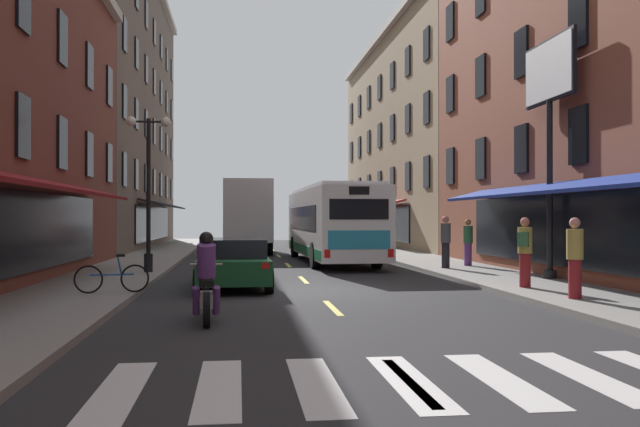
{
  "coord_description": "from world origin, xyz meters",
  "views": [
    {
      "loc": [
        -1.98,
        -17.77,
        1.92
      ],
      "look_at": [
        1.17,
        8.45,
        2.07
      ],
      "focal_mm": 38.13,
      "sensor_mm": 36.0,
      "label": 1
    }
  ],
  "objects_px": {
    "transit_bus": "(331,223)",
    "street_lamp_twin": "(148,186)",
    "bicycle_near": "(112,277)",
    "billboard_sign": "(549,94)",
    "pedestrian_far": "(446,241)",
    "motorcycle_rider": "(206,283)",
    "sedan_near": "(233,263)",
    "pedestrian_mid": "(468,242)",
    "pedestrian_rear": "(575,257)",
    "box_truck": "(248,217)",
    "sedan_mid": "(244,235)",
    "pedestrian_near": "(525,250)"
  },
  "relations": [
    {
      "from": "sedan_mid",
      "to": "pedestrian_rear",
      "type": "bearing_deg",
      "value": -78.49
    },
    {
      "from": "sedan_near",
      "to": "transit_bus",
      "type": "bearing_deg",
      "value": 67.71
    },
    {
      "from": "pedestrian_rear",
      "to": "pedestrian_mid",
      "type": "bearing_deg",
      "value": -89.68
    },
    {
      "from": "box_truck",
      "to": "street_lamp_twin",
      "type": "bearing_deg",
      "value": -104.21
    },
    {
      "from": "sedan_near",
      "to": "street_lamp_twin",
      "type": "xyz_separation_m",
      "value": [
        -2.77,
        3.96,
        2.27
      ]
    },
    {
      "from": "pedestrian_near",
      "to": "street_lamp_twin",
      "type": "bearing_deg",
      "value": -176.57
    },
    {
      "from": "billboard_sign",
      "to": "pedestrian_far",
      "type": "xyz_separation_m",
      "value": [
        -1.79,
        4.32,
        -4.43
      ]
    },
    {
      "from": "pedestrian_rear",
      "to": "bicycle_near",
      "type": "bearing_deg",
      "value": -6.62
    },
    {
      "from": "motorcycle_rider",
      "to": "pedestrian_near",
      "type": "distance_m",
      "value": 8.75
    },
    {
      "from": "sedan_near",
      "to": "pedestrian_mid",
      "type": "xyz_separation_m",
      "value": [
        8.58,
        5.54,
        0.34
      ]
    },
    {
      "from": "transit_bus",
      "to": "bicycle_near",
      "type": "height_order",
      "value": "transit_bus"
    },
    {
      "from": "sedan_near",
      "to": "pedestrian_rear",
      "type": "distance_m",
      "value": 8.8
    },
    {
      "from": "billboard_sign",
      "to": "bicycle_near",
      "type": "relative_size",
      "value": 4.11
    },
    {
      "from": "box_truck",
      "to": "sedan_mid",
      "type": "height_order",
      "value": "box_truck"
    },
    {
      "from": "sedan_mid",
      "to": "bicycle_near",
      "type": "xyz_separation_m",
      "value": [
        -3.38,
        -31.5,
        -0.2
      ]
    },
    {
      "from": "sedan_mid",
      "to": "pedestrian_far",
      "type": "bearing_deg",
      "value": -74.6
    },
    {
      "from": "bicycle_near",
      "to": "pedestrian_mid",
      "type": "height_order",
      "value": "pedestrian_mid"
    },
    {
      "from": "sedan_mid",
      "to": "pedestrian_far",
      "type": "height_order",
      "value": "pedestrian_far"
    },
    {
      "from": "billboard_sign",
      "to": "sedan_mid",
      "type": "distance_m",
      "value": 30.75
    },
    {
      "from": "pedestrian_far",
      "to": "transit_bus",
      "type": "bearing_deg",
      "value": 179.27
    },
    {
      "from": "pedestrian_near",
      "to": "pedestrian_far",
      "type": "xyz_separation_m",
      "value": [
        0.0,
        6.66,
        0.01
      ]
    },
    {
      "from": "box_truck",
      "to": "motorcycle_rider",
      "type": "bearing_deg",
      "value": -92.66
    },
    {
      "from": "sedan_mid",
      "to": "street_lamp_twin",
      "type": "relative_size",
      "value": 0.89
    },
    {
      "from": "street_lamp_twin",
      "to": "sedan_mid",
      "type": "bearing_deg",
      "value": 82.49
    },
    {
      "from": "bicycle_near",
      "to": "sedan_mid",
      "type": "bearing_deg",
      "value": 83.87
    },
    {
      "from": "transit_bus",
      "to": "motorcycle_rider",
      "type": "relative_size",
      "value": 5.79
    },
    {
      "from": "billboard_sign",
      "to": "transit_bus",
      "type": "relative_size",
      "value": 0.58
    },
    {
      "from": "billboard_sign",
      "to": "pedestrian_far",
      "type": "distance_m",
      "value": 6.44
    },
    {
      "from": "bicycle_near",
      "to": "pedestrian_mid",
      "type": "relative_size",
      "value": 0.99
    },
    {
      "from": "box_truck",
      "to": "pedestrian_far",
      "type": "height_order",
      "value": "box_truck"
    },
    {
      "from": "motorcycle_rider",
      "to": "street_lamp_twin",
      "type": "relative_size",
      "value": 0.41
    },
    {
      "from": "transit_bus",
      "to": "street_lamp_twin",
      "type": "bearing_deg",
      "value": -138.67
    },
    {
      "from": "billboard_sign",
      "to": "pedestrian_mid",
      "type": "xyz_separation_m",
      "value": [
        -0.61,
        5.38,
        -4.5
      ]
    },
    {
      "from": "motorcycle_rider",
      "to": "pedestrian_near",
      "type": "bearing_deg",
      "value": 26.29
    },
    {
      "from": "motorcycle_rider",
      "to": "street_lamp_twin",
      "type": "bearing_deg",
      "value": 103.13
    },
    {
      "from": "transit_bus",
      "to": "box_truck",
      "type": "xyz_separation_m",
      "value": [
        -3.44,
        7.5,
        0.28
      ]
    },
    {
      "from": "billboard_sign",
      "to": "box_truck",
      "type": "height_order",
      "value": "billboard_sign"
    },
    {
      "from": "street_lamp_twin",
      "to": "billboard_sign",
      "type": "bearing_deg",
      "value": -17.59
    },
    {
      "from": "billboard_sign",
      "to": "sedan_near",
      "type": "bearing_deg",
      "value": -178.97
    },
    {
      "from": "transit_bus",
      "to": "sedan_mid",
      "type": "distance_m",
      "value": 19.63
    },
    {
      "from": "billboard_sign",
      "to": "pedestrian_near",
      "type": "relative_size",
      "value": 3.93
    },
    {
      "from": "pedestrian_mid",
      "to": "pedestrian_far",
      "type": "relative_size",
      "value": 0.94
    },
    {
      "from": "sedan_mid",
      "to": "motorcycle_rider",
      "type": "distance_m",
      "value": 35.34
    },
    {
      "from": "bicycle_near",
      "to": "pedestrian_rear",
      "type": "xyz_separation_m",
      "value": [
        10.29,
        -2.4,
        0.56
      ]
    },
    {
      "from": "motorcycle_rider",
      "to": "sedan_near",
      "type": "bearing_deg",
      "value": 85.87
    },
    {
      "from": "bicycle_near",
      "to": "pedestrian_rear",
      "type": "distance_m",
      "value": 10.58
    },
    {
      "from": "transit_bus",
      "to": "bicycle_near",
      "type": "distance_m",
      "value": 14.08
    },
    {
      "from": "motorcycle_rider",
      "to": "box_truck",
      "type": "bearing_deg",
      "value": 87.34
    },
    {
      "from": "street_lamp_twin",
      "to": "pedestrian_far",
      "type": "bearing_deg",
      "value": 3.0
    },
    {
      "from": "sedan_mid",
      "to": "motorcycle_rider",
      "type": "bearing_deg",
      "value": -91.63
    }
  ]
}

